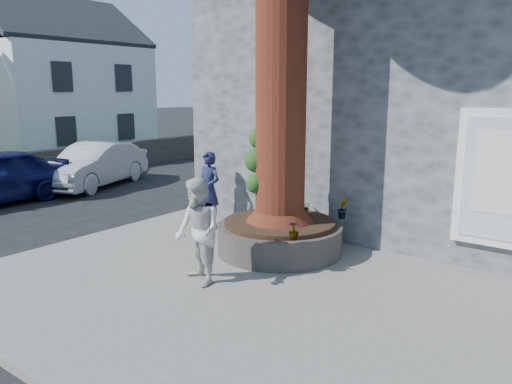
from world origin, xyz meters
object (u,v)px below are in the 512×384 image
Objects in this scene: man at (209,189)px; planter at (279,236)px; car_silver at (94,165)px; woman at (198,232)px.

planter is at bearing -13.43° from man.
planter is at bearing -34.12° from car_silver.
planter is 8.99m from car_silver.
planter is 2.11m from woman.
woman is at bearing -93.62° from planter.
man is 0.38× the size of car_silver.
woman is 9.57m from car_silver.
man reaches higher than car_silver.
man is at bearing 152.73° from woman.
woman reaches higher than car_silver.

